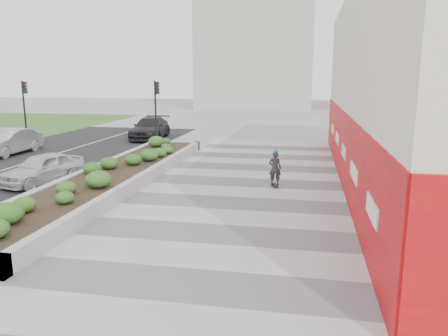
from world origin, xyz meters
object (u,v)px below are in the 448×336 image
(skateboarder, at_px, (275,168))
(car_dark, at_px, (150,128))
(traffic_signal_near, at_px, (156,103))
(car_white, at_px, (43,168))
(traffic_signal_far, at_px, (25,102))
(planter, at_px, (114,174))
(car_silver, at_px, (8,142))

(skateboarder, xyz_separation_m, car_dark, (-10.05, 12.81, -0.01))
(traffic_signal_near, bearing_deg, skateboarder, -49.22)
(traffic_signal_near, bearing_deg, car_white, -96.59)
(traffic_signal_far, height_order, car_white, traffic_signal_far)
(planter, height_order, skateboarder, skateboarder)
(traffic_signal_near, relative_size, car_dark, 0.79)
(traffic_signal_far, bearing_deg, skateboarder, -27.79)
(planter, height_order, car_silver, car_silver)
(planter, distance_m, skateboarder, 6.77)
(skateboarder, bearing_deg, planter, 171.74)
(skateboarder, distance_m, car_dark, 16.28)
(traffic_signal_far, bearing_deg, traffic_signal_near, 3.11)
(planter, distance_m, traffic_signal_near, 10.90)
(traffic_signal_near, height_order, car_white, traffic_signal_near)
(traffic_signal_near, relative_size, car_silver, 0.93)
(traffic_signal_near, xyz_separation_m, traffic_signal_far, (-9.20, -0.50, 0.00))
(traffic_signal_near, height_order, skateboarder, traffic_signal_near)
(skateboarder, height_order, car_dark, skateboarder)
(traffic_signal_far, xyz_separation_m, car_white, (7.93, -10.51, -2.12))
(car_white, xyz_separation_m, car_silver, (-6.07, 6.01, 0.10))
(traffic_signal_far, height_order, car_silver, traffic_signal_far)
(planter, height_order, traffic_signal_far, traffic_signal_far)
(traffic_signal_near, relative_size, traffic_signal_far, 1.00)
(planter, distance_m, traffic_signal_far, 15.00)
(traffic_signal_near, distance_m, car_dark, 3.94)
(traffic_signal_far, bearing_deg, planter, -42.46)
(planter, bearing_deg, skateboarder, 5.90)
(traffic_signal_near, bearing_deg, car_silver, -145.74)
(traffic_signal_near, height_order, car_silver, traffic_signal_near)
(planter, bearing_deg, traffic_signal_near, 99.35)
(planter, relative_size, car_dark, 3.39)
(car_dark, bearing_deg, car_silver, -131.61)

